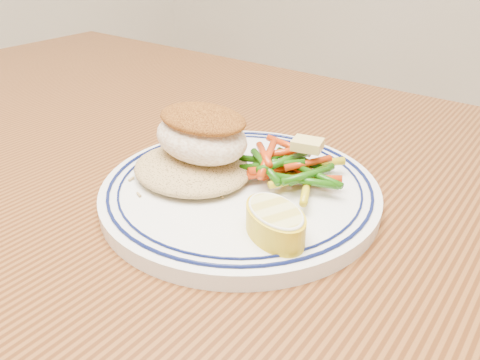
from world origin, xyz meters
name	(u,v)px	position (x,y,z in m)	size (l,w,h in m)	color
dining_table	(204,288)	(0.00, 0.00, 0.65)	(1.50, 0.90, 0.75)	#4C260F
plate	(240,190)	(0.02, 0.04, 0.76)	(0.26, 0.26, 0.02)	white
rice_pilaf	(192,166)	(-0.03, 0.02, 0.78)	(0.12, 0.10, 0.02)	#A68753
fish_fillet	(201,133)	(-0.03, 0.04, 0.81)	(0.11, 0.08, 0.05)	white
vegetable_pile	(291,167)	(0.05, 0.07, 0.78)	(0.11, 0.10, 0.03)	gold
butter_pat	(307,144)	(0.06, 0.09, 0.80)	(0.03, 0.02, 0.01)	#E1C66E
lemon_wedge	(275,221)	(0.09, -0.01, 0.78)	(0.08, 0.08, 0.02)	yellow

